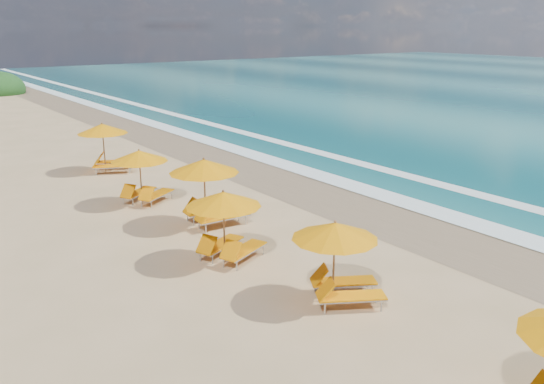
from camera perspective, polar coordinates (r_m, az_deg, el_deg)
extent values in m
plane|color=tan|center=(17.91, 0.00, -3.68)|extent=(160.00, 160.00, 0.00)
cube|color=#8E7354|center=(20.41, 9.08, -1.33)|extent=(4.00, 160.00, 0.01)
cube|color=white|center=(21.46, 11.90, -0.53)|extent=(1.20, 160.00, 0.01)
cube|color=white|center=(23.72, 16.76, 0.72)|extent=(0.80, 160.00, 0.01)
cylinder|color=olive|center=(13.03, 6.27, -7.20)|extent=(0.05, 0.05, 1.92)
cone|color=orange|center=(12.73, 6.38, -3.91)|extent=(2.70, 2.70, 0.39)
sphere|color=olive|center=(12.66, 6.42, -3.00)|extent=(0.07, 0.07, 0.07)
cylinder|color=olive|center=(15.11, -4.88, -3.67)|extent=(0.05, 0.05, 1.97)
cone|color=orange|center=(14.85, -4.95, -0.71)|extent=(2.64, 2.64, 0.40)
sphere|color=olive|center=(14.79, -4.97, 0.11)|extent=(0.07, 0.07, 0.07)
cylinder|color=olive|center=(17.96, -6.81, -0.13)|extent=(0.05, 0.05, 2.15)
cone|color=orange|center=(17.73, -6.91, 2.64)|extent=(2.33, 2.33, 0.43)
sphere|color=olive|center=(17.67, -6.94, 3.39)|extent=(0.08, 0.08, 0.08)
cylinder|color=olive|center=(20.55, -13.16, 1.38)|extent=(0.05, 0.05, 1.95)
cone|color=orange|center=(20.36, -13.30, 3.58)|extent=(2.74, 2.74, 0.39)
sphere|color=olive|center=(20.32, -13.34, 4.18)|extent=(0.07, 0.07, 0.07)
cylinder|color=olive|center=(25.70, -16.65, 4.27)|extent=(0.05, 0.05, 2.09)
cone|color=orange|center=(25.54, -16.81, 6.17)|extent=(2.89, 2.89, 0.42)
sphere|color=olive|center=(25.51, -16.85, 6.68)|extent=(0.07, 0.07, 0.07)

